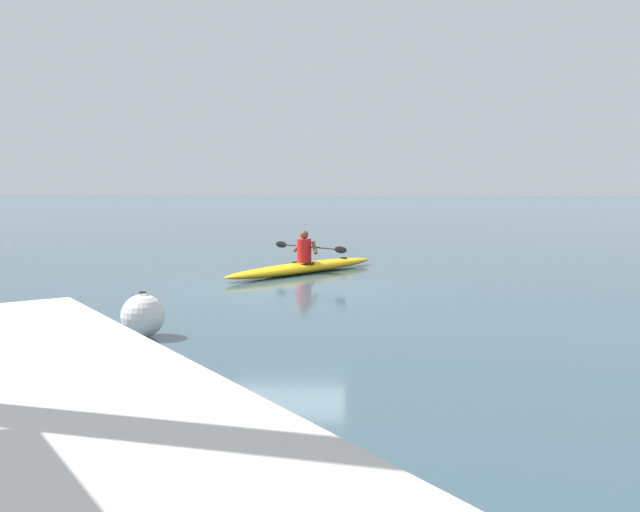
% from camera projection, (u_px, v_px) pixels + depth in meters
% --- Properties ---
extents(ground_plane, '(160.00, 160.00, 0.00)m').
position_uv_depth(ground_plane, '(287.00, 289.00, 15.60)').
color(ground_plane, '#334C56').
extents(kayak, '(3.81, 4.23, 0.27)m').
position_uv_depth(kayak, '(303.00, 268.00, 18.18)').
color(kayak, '#EAB214').
rests_on(kayak, ground).
extents(kayaker, '(1.87, 1.64, 0.79)m').
position_uv_depth(kayaker, '(305.00, 249.00, 18.17)').
color(kayaker, red).
rests_on(kayaker, kayak).
extents(mooring_buoy_red_near, '(0.65, 0.65, 0.69)m').
position_uv_depth(mooring_buoy_red_near, '(143.00, 316.00, 10.87)').
color(mooring_buoy_red_near, silver).
rests_on(mooring_buoy_red_near, ground).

